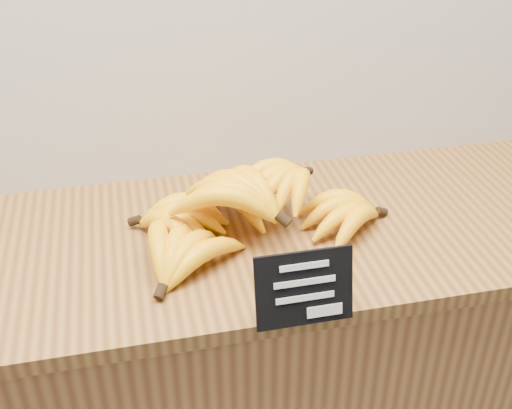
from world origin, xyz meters
The scene contains 4 objects.
counter centered at (0.11, 2.75, 0.45)m, with size 1.39×0.50×0.90m, color #9D6432.
counter_top centered at (0.11, 2.75, 0.92)m, with size 1.53×0.54×0.03m, color brown.
chalkboard_sign centered at (0.14, 2.48, 0.99)m, with size 0.16×0.01×0.13m, color black.
banana_pile centered at (0.09, 2.74, 0.98)m, with size 0.55×0.36×0.13m.
Camera 1 is at (-0.11, 1.73, 1.64)m, focal length 45.00 mm.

